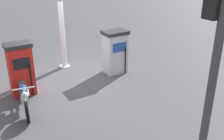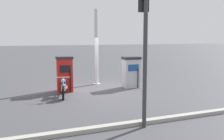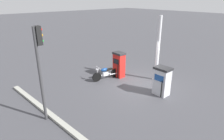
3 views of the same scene
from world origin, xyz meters
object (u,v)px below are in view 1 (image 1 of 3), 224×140
Objects in this scene: fuel_pump_near at (21,69)px; fuel_pump_far at (115,52)px; motorcycle_near_pump at (24,96)px; canopy_support_pole at (61,17)px; roadside_traffic_light at (211,60)px.

fuel_pump_near is 3.34m from fuel_pump_far.
canopy_support_pole is (-2.40, 2.12, 1.48)m from motorcycle_near_pump.
canopy_support_pole reaches higher than fuel_pump_far.
fuel_pump_far is at bearing 161.02° from roadside_traffic_light.
motorcycle_near_pump is (0.97, -0.20, -0.40)m from fuel_pump_near.
roadside_traffic_light is 1.00× the size of canopy_support_pole.
fuel_pump_far reaches higher than motorcycle_near_pump.
canopy_support_pole is at bearing 126.76° from fuel_pump_near.
canopy_support_pole reaches higher than motorcycle_near_pump.
fuel_pump_far is at bearing 44.83° from canopy_support_pole.
motorcycle_near_pump is at bearing -74.72° from fuel_pump_far.
motorcycle_near_pump is 0.48× the size of canopy_support_pole.
motorcycle_near_pump is 3.52m from canopy_support_pole.
fuel_pump_near is 1.06m from motorcycle_near_pump.
fuel_pump_near is 0.42× the size of canopy_support_pole.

